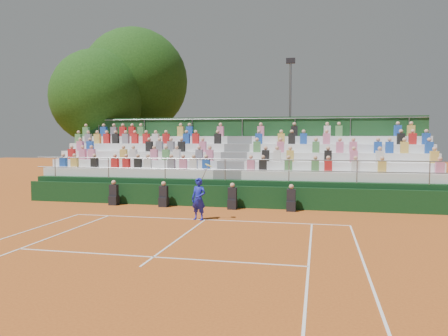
% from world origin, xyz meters
% --- Properties ---
extents(ground, '(90.00, 90.00, 0.00)m').
position_xyz_m(ground, '(0.00, 0.00, 0.00)').
color(ground, '#B2551D').
rests_on(ground, ground).
extents(courtside_wall, '(20.00, 0.15, 1.00)m').
position_xyz_m(courtside_wall, '(0.00, 3.20, 0.50)').
color(courtside_wall, black).
rests_on(courtside_wall, ground).
extents(line_officials, '(8.81, 0.40, 1.19)m').
position_xyz_m(line_officials, '(-1.06, 2.75, 0.48)').
color(line_officials, black).
rests_on(line_officials, ground).
extents(grandstand, '(20.00, 5.20, 4.40)m').
position_xyz_m(grandstand, '(-0.02, 6.44, 1.09)').
color(grandstand, black).
rests_on(grandstand, ground).
extents(tennis_player, '(0.87, 0.54, 2.22)m').
position_xyz_m(tennis_player, '(-0.24, -0.07, 0.83)').
color(tennis_player, '#161EAC').
rests_on(tennis_player, ground).
extents(tree_west, '(6.29, 6.29, 9.10)m').
position_xyz_m(tree_west, '(-10.16, 10.56, 5.94)').
color(tree_west, '#372514').
rests_on(tree_west, ground).
extents(tree_east, '(7.62, 7.62, 11.10)m').
position_xyz_m(tree_east, '(-8.80, 13.48, 7.27)').
color(tree_east, '#372514').
rests_on(tree_east, ground).
extents(floodlight_mast, '(0.60, 0.25, 8.58)m').
position_xyz_m(floodlight_mast, '(2.39, 13.76, 4.97)').
color(floodlight_mast, gray).
rests_on(floodlight_mast, ground).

